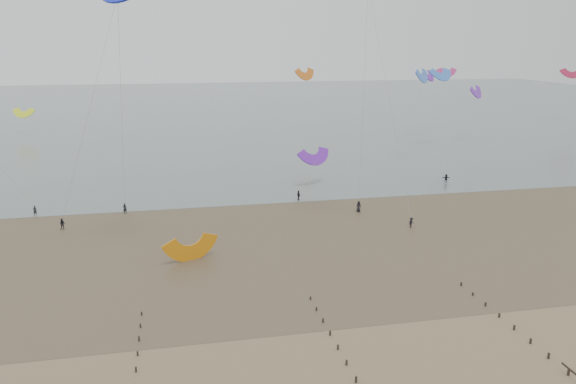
% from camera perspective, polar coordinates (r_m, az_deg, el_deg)
% --- Properties ---
extents(ground, '(500.00, 500.00, 0.00)m').
position_cam_1_polar(ground, '(51.67, 1.13, -16.99)').
color(ground, brown).
rests_on(ground, ground).
extents(sea_and_shore, '(500.00, 665.00, 0.03)m').
position_cam_1_polar(sea_and_shore, '(82.02, -6.99, -4.58)').
color(sea_and_shore, '#475654').
rests_on(sea_and_shore, ground).
extents(kitesurfer_lead, '(0.69, 0.49, 1.76)m').
position_cam_1_polar(kitesurfer_lead, '(95.93, -16.24, -1.62)').
color(kitesurfer_lead, black).
rests_on(kitesurfer_lead, ground).
extents(kitesurfers, '(113.47, 26.09, 1.86)m').
position_cam_1_polar(kitesurfers, '(100.78, 9.26, -0.42)').
color(kitesurfers, black).
rests_on(kitesurfers, ground).
extents(grounded_kite, '(7.86, 7.09, 3.53)m').
position_cam_1_polar(grounded_kite, '(74.31, -9.76, -6.82)').
color(grounded_kite, orange).
rests_on(grounded_kite, ground).
extents(kites_airborne, '(255.26, 120.96, 43.90)m').
position_cam_1_polar(kites_airborne, '(131.71, -10.56, 11.65)').
color(kites_airborne, '#159578').
rests_on(kites_airborne, ground).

